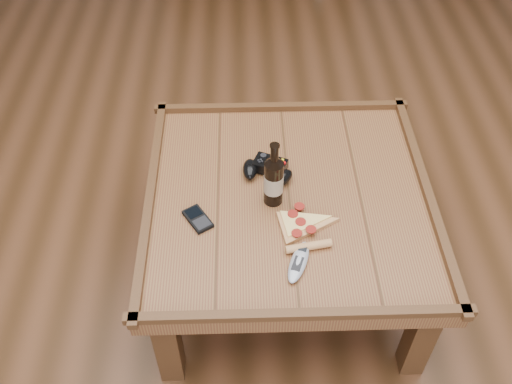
{
  "coord_description": "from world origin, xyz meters",
  "views": [
    {
      "loc": [
        -0.15,
        -1.36,
        1.91
      ],
      "look_at": [
        -0.12,
        -0.04,
        0.52
      ],
      "focal_mm": 40.0,
      "sensor_mm": 36.0,
      "label": 1
    }
  ],
  "objects_px": {
    "smartphone": "(198,219)",
    "remote_control": "(299,262)",
    "pizza_slice": "(302,227)",
    "beer_bottle": "(274,179)",
    "game_controller": "(268,170)",
    "coffee_table": "(288,207)"
  },
  "relations": [
    {
      "from": "coffee_table",
      "to": "smartphone",
      "type": "distance_m",
      "value": 0.34
    },
    {
      "from": "pizza_slice",
      "to": "remote_control",
      "type": "height_order",
      "value": "pizza_slice"
    },
    {
      "from": "game_controller",
      "to": "smartphone",
      "type": "relative_size",
      "value": 1.5
    },
    {
      "from": "game_controller",
      "to": "smartphone",
      "type": "distance_m",
      "value": 0.32
    },
    {
      "from": "beer_bottle",
      "to": "smartphone",
      "type": "relative_size",
      "value": 1.99
    },
    {
      "from": "smartphone",
      "to": "pizza_slice",
      "type": "bearing_deg",
      "value": -40.12
    },
    {
      "from": "coffee_table",
      "to": "remote_control",
      "type": "bearing_deg",
      "value": -88.16
    },
    {
      "from": "game_controller",
      "to": "pizza_slice",
      "type": "distance_m",
      "value": 0.28
    },
    {
      "from": "coffee_table",
      "to": "game_controller",
      "type": "relative_size",
      "value": 5.33
    },
    {
      "from": "pizza_slice",
      "to": "remote_control",
      "type": "relative_size",
      "value": 1.67
    },
    {
      "from": "coffee_table",
      "to": "game_controller",
      "type": "bearing_deg",
      "value": 124.57
    },
    {
      "from": "game_controller",
      "to": "beer_bottle",
      "type": "bearing_deg",
      "value": -59.75
    },
    {
      "from": "coffee_table",
      "to": "beer_bottle",
      "type": "distance_m",
      "value": 0.17
    },
    {
      "from": "beer_bottle",
      "to": "smartphone",
      "type": "height_order",
      "value": "beer_bottle"
    },
    {
      "from": "beer_bottle",
      "to": "remote_control",
      "type": "relative_size",
      "value": 1.46
    },
    {
      "from": "beer_bottle",
      "to": "remote_control",
      "type": "distance_m",
      "value": 0.3
    },
    {
      "from": "beer_bottle",
      "to": "smartphone",
      "type": "distance_m",
      "value": 0.29
    },
    {
      "from": "remote_control",
      "to": "game_controller",
      "type": "bearing_deg",
      "value": 121.52
    },
    {
      "from": "pizza_slice",
      "to": "beer_bottle",
      "type": "bearing_deg",
      "value": 113.75
    },
    {
      "from": "smartphone",
      "to": "remote_control",
      "type": "height_order",
      "value": "remote_control"
    },
    {
      "from": "smartphone",
      "to": "remote_control",
      "type": "bearing_deg",
      "value": -62.89
    },
    {
      "from": "remote_control",
      "to": "pizza_slice",
      "type": "bearing_deg",
      "value": 101.57
    }
  ]
}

